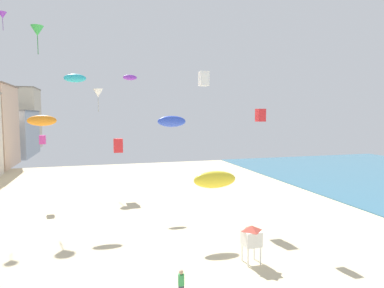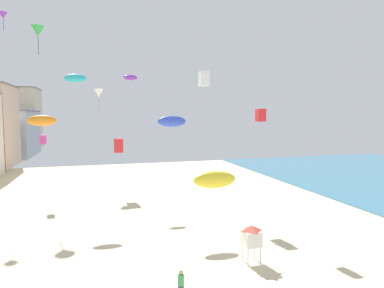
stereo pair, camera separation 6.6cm
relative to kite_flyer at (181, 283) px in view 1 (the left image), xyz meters
The scene contains 15 objects.
boardwalk_hotel_furthest 95.62m from the kite_flyer, 106.67° to the left, with size 14.42×13.22×17.76m.
kite_flyer is the anchor object (origin of this frame).
lifeguard_stand 6.40m from the kite_flyer, 28.06° to the left, with size 1.10×1.10×2.55m.
kite_red_box 25.28m from the kite_flyer, 93.58° to the left, with size 1.07×1.07×1.68m.
kite_magenta_box 26.46m from the kite_flyer, 112.55° to the left, with size 0.64×0.64×1.00m.
kite_purple_parafoil 26.84m from the kite_flyer, 90.32° to the left, with size 1.62×0.45×0.63m.
kite_white_box 22.31m from the kite_flyer, 68.00° to the left, with size 0.95×0.95×1.50m.
kite_cyan_parafoil 24.69m from the kite_flyer, 106.66° to the left, with size 2.22×0.62×0.86m.
kite_white_delta 32.59m from the kite_flyer, 96.98° to the left, with size 1.34×1.34×3.05m.
kite_red_box_2 15.27m from the kite_flyer, 43.28° to the left, with size 0.67×0.67×1.06m.
kite_purple_delta 35.37m from the kite_flyer, 118.06° to the left, with size 0.88×0.88×2.00m.
kite_yellow_parafoil 6.48m from the kite_flyer, 45.69° to the left, with size 2.80×0.78×1.09m.
kite_blue_parafoil 15.20m from the kite_flyer, 79.24° to the left, with size 2.55×0.71×0.99m.
kite_green_delta 32.66m from the kite_flyer, 112.06° to the left, with size 1.39×1.39×3.16m.
kite_orange_parafoil 12.68m from the kite_flyer, 141.79° to the left, with size 1.71×0.47×0.66m.
Camera 1 is at (-2.94, -7.43, 9.84)m, focal length 31.06 mm.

